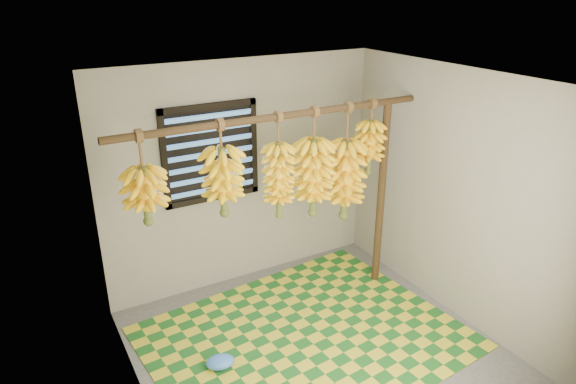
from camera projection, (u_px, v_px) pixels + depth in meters
floor at (318, 351)px, 4.61m from camera, size 3.00×3.00×0.01m
ceiling at (326, 82)px, 3.69m from camera, size 3.00×3.00×0.01m
wall_back at (243, 175)px, 5.36m from camera, size 3.00×0.01×2.40m
wall_left at (135, 281)px, 3.46m from camera, size 0.01×3.00×2.40m
wall_right at (455, 196)px, 4.84m from camera, size 0.01×3.00×2.40m
window at (211, 154)px, 5.06m from camera, size 1.00×0.04×1.00m
hanging_pole at (279, 116)px, 4.41m from camera, size 3.00×0.06×0.06m
support_post at (381, 197)px, 5.34m from camera, size 0.08×0.08×2.00m
woven_mat at (306, 337)px, 4.78m from camera, size 2.92×2.42×0.01m
plastic_bag at (220, 362)px, 4.39m from camera, size 0.28×0.23×0.10m
banana_bunch_a at (146, 195)px, 4.04m from camera, size 0.35×0.35×0.78m
banana_bunch_b at (223, 182)px, 4.35m from camera, size 0.35×0.35×0.85m
banana_bunch_c at (313, 178)px, 4.81m from camera, size 0.37×0.37×1.06m
banana_bunch_d at (279, 181)px, 4.63m from camera, size 0.29×0.29×1.00m
banana_bunch_e at (345, 180)px, 5.02m from camera, size 0.37×0.37×1.18m
banana_bunch_f at (369, 147)px, 5.03m from camera, size 0.29×0.29×0.76m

